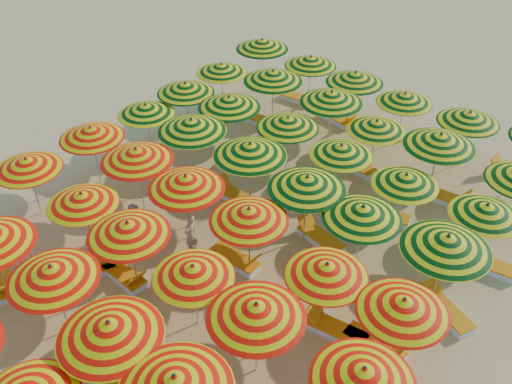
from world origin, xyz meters
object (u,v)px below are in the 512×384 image
umbrella_9 (109,329)px  umbrella_16 (256,311)px  umbrella_26 (250,149)px  umbrella_43 (311,61)px  lounger_21 (354,165)px  umbrella_35 (486,210)px  umbrella_27 (307,183)px  umbrella_45 (405,98)px  umbrella_34 (406,179)px  lounger_12 (336,330)px  umbrella_29 (447,242)px  umbrella_14 (128,229)px  umbrella_39 (377,125)px  umbrella_21 (249,215)px  umbrella_42 (262,44)px  umbrella_8 (52,273)px  umbrella_33 (341,150)px  lounger_11 (236,259)px  umbrella_38 (331,97)px  umbrella_19 (136,155)px  beachgoer_a (191,234)px  umbrella_37 (273,76)px  lounger_22 (444,197)px  lounger_5 (3,282)px  lounger_14 (236,196)px  lounger_19 (213,105)px  lounger_15 (320,238)px  lounger_25 (512,176)px  beachgoer_b (136,224)px  umbrella_32 (288,122)px  umbrella_44 (355,77)px  umbrella_20 (186,182)px  umbrella_30 (185,88)px  umbrella_13 (82,199)px  lounger_23 (299,98)px  umbrella_18 (91,133)px  lounger_9 (124,275)px  umbrella_46 (469,117)px  umbrella_31 (229,102)px  umbrella_12 (27,164)px  umbrella_28 (363,212)px  lounger_18 (486,265)px  umbrella_23 (403,306)px  lounger_17 (383,215)px  lounger_8 (101,256)px  lounger_13 (376,346)px  lounger_20 (258,120)px  lounger_16 (446,311)px  lounger_24 (338,119)px

umbrella_9 → umbrella_16: 3.37m
umbrella_26 → umbrella_43: 7.89m
lounger_21 → umbrella_35: bearing=165.6°
umbrella_27 → umbrella_45: 7.33m
umbrella_34 → lounger_12: umbrella_34 is taller
umbrella_27 → lounger_12: umbrella_27 is taller
umbrella_29 → lounger_21: 7.30m
umbrella_14 → umbrella_39: (2.37, 9.64, -0.18)m
umbrella_9 → umbrella_21: umbrella_9 is taller
umbrella_29 → umbrella_42: size_ratio=1.11×
umbrella_8 → umbrella_33: 10.08m
lounger_11 → umbrella_38: bearing=101.0°
umbrella_19 → beachgoer_a: umbrella_19 is taller
umbrella_37 → lounger_22: (8.05, -0.33, -2.16)m
umbrella_9 → lounger_5: bearing=179.2°
umbrella_19 → umbrella_34: umbrella_19 is taller
lounger_14 → lounger_19: size_ratio=0.96×
lounger_15 → lounger_25: size_ratio=1.03×
beachgoer_b → umbrella_32: bearing=-53.4°
umbrella_44 → umbrella_39: bearing=-45.7°
umbrella_20 → umbrella_19: bearing=178.8°
umbrella_29 → umbrella_30: umbrella_29 is taller
umbrella_9 → umbrella_43: umbrella_9 is taller
umbrella_30 → lounger_14: size_ratio=1.70×
umbrella_13 → lounger_23: bearing=93.5°
umbrella_18 → umbrella_19: bearing=-1.1°
lounger_9 → lounger_25: bearing=63.3°
umbrella_20 → umbrella_46: (5.05, 9.61, -0.12)m
lounger_14 → lounger_23: size_ratio=0.98×
umbrella_39 → umbrella_43: bearing=149.6°
umbrella_20 → umbrella_31: size_ratio=1.19×
umbrella_12 → umbrella_28: size_ratio=0.92×
umbrella_45 → umbrella_27: bearing=-86.3°
umbrella_35 → umbrella_44: bearing=147.3°
lounger_15 → lounger_18: bearing=-144.9°
umbrella_23 → umbrella_31: bearing=153.7°
umbrella_28 → lounger_14: (-5.11, 0.23, -2.03)m
umbrella_30 → lounger_17: (9.08, 0.24, -2.02)m
lounger_8 → lounger_17: 9.46m
umbrella_13 → lounger_21: size_ratio=1.46×
lounger_13 → lounger_14: 7.63m
lounger_20 → umbrella_16: bearing=125.9°
umbrella_45 → lounger_25: (4.56, 0.39, -1.91)m
umbrella_14 → umbrella_23: umbrella_14 is taller
lounger_20 → lounger_22: size_ratio=0.99×
lounger_18 → umbrella_39: bearing=-30.9°
umbrella_43 → umbrella_9: bearing=-71.6°
umbrella_13 → umbrella_21: (4.50, 2.49, 0.14)m
umbrella_8 → umbrella_31: bearing=104.8°
lounger_16 → lounger_24: same height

